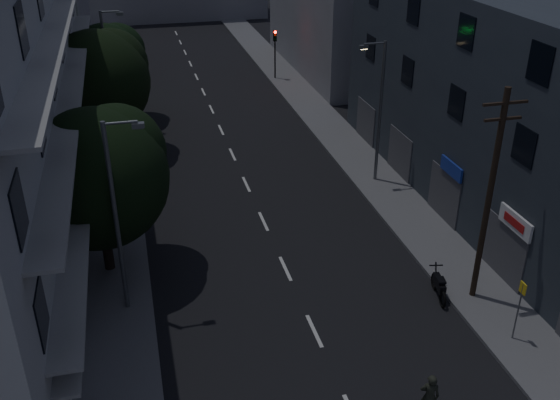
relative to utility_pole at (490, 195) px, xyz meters
name	(u,v)px	position (x,y,z in m)	size (l,w,h in m)	color
ground	(231,151)	(-7.09, 18.02, -4.87)	(160.00, 160.00, 0.00)	black
sidewalk_left	(112,162)	(-14.59, 18.02, -4.79)	(3.00, 90.00, 0.15)	#565659
sidewalk_right	(341,140)	(0.41, 18.02, -4.79)	(3.00, 90.00, 0.15)	#565659
lane_markings	(216,119)	(-7.09, 24.27, -4.86)	(0.15, 60.50, 0.01)	beige
building_right	(505,110)	(4.90, 7.02, 0.63)	(6.19, 28.00, 11.00)	#282E36
tree_near	(98,173)	(-14.71, 5.87, -0.06)	(6.04, 6.04, 7.45)	black
tree_mid	(98,78)	(-14.76, 19.49, 0.13)	(6.30, 6.30, 7.75)	black
tree_far	(107,61)	(-14.29, 25.67, -0.44)	(5.53, 5.53, 6.83)	black
traffic_signal_far_right	(275,44)	(-0.50, 33.00, -1.77)	(0.28, 0.37, 4.10)	black
traffic_signal_far_left	(119,55)	(-13.49, 32.34, -1.77)	(0.28, 0.37, 4.10)	black
street_lamp_left_near	(118,210)	(-13.98, 2.71, -0.27)	(1.51, 0.25, 8.00)	slate
street_lamp_right	(379,106)	(0.15, 11.61, -0.27)	(1.51, 0.25, 8.00)	#585B60
street_lamp_left_far	(109,65)	(-14.17, 23.92, -0.27)	(1.51, 0.25, 8.00)	#5B6063
utility_pole	(490,195)	(0.00, 0.00, 0.00)	(1.80, 0.24, 9.00)	black
bus_stop_sign	(520,301)	(0.06, -2.88, -2.98)	(0.06, 0.35, 2.52)	#595B60
motorcycle	(439,286)	(-1.37, 0.42, -4.36)	(0.69, 2.00, 1.30)	black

